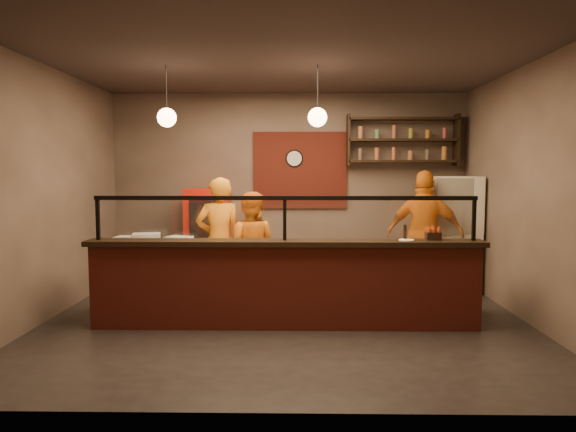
{
  "coord_description": "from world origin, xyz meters",
  "views": [
    {
      "loc": [
        0.14,
        -6.32,
        1.85
      ],
      "look_at": [
        0.03,
        0.3,
        1.3
      ],
      "focal_mm": 32.0,
      "sensor_mm": 36.0,
      "label": 1
    }
  ],
  "objects_px": {
    "cook_mid": "(250,248)",
    "pizza_dough": "(305,246)",
    "fridge": "(453,234)",
    "cook_left": "(219,241)",
    "wall_clock": "(294,159)",
    "pepper_mill": "(405,232)",
    "condiment_caddy": "(433,236)",
    "cook_right": "(425,234)",
    "red_cooler": "(208,236)"
  },
  "relations": [
    {
      "from": "cook_mid",
      "to": "wall_clock",
      "type": "bearing_deg",
      "value": -102.97
    },
    {
      "from": "wall_clock",
      "to": "cook_left",
      "type": "bearing_deg",
      "value": -123.03
    },
    {
      "from": "pizza_dough",
      "to": "pepper_mill",
      "type": "bearing_deg",
      "value": -25.53
    },
    {
      "from": "wall_clock",
      "to": "pepper_mill",
      "type": "distance_m",
      "value": 3.16
    },
    {
      "from": "cook_left",
      "to": "fridge",
      "type": "relative_size",
      "value": 0.99
    },
    {
      "from": "condiment_caddy",
      "to": "wall_clock",
      "type": "bearing_deg",
      "value": 121.65
    },
    {
      "from": "wall_clock",
      "to": "condiment_caddy",
      "type": "distance_m",
      "value": 3.32
    },
    {
      "from": "cook_mid",
      "to": "red_cooler",
      "type": "distance_m",
      "value": 1.49
    },
    {
      "from": "wall_clock",
      "to": "cook_left",
      "type": "distance_m",
      "value": 2.27
    },
    {
      "from": "wall_clock",
      "to": "pizza_dough",
      "type": "relative_size",
      "value": 0.58
    },
    {
      "from": "fridge",
      "to": "pizza_dough",
      "type": "height_order",
      "value": "fridge"
    },
    {
      "from": "red_cooler",
      "to": "condiment_caddy",
      "type": "xyz_separation_m",
      "value": [
        3.1,
        -2.39,
        0.31
      ]
    },
    {
      "from": "cook_left",
      "to": "pizza_dough",
      "type": "bearing_deg",
      "value": 141.24
    },
    {
      "from": "cook_right",
      "to": "pepper_mill",
      "type": "xyz_separation_m",
      "value": [
        -0.62,
        -1.53,
        0.2
      ]
    },
    {
      "from": "cook_left",
      "to": "red_cooler",
      "type": "distance_m",
      "value": 1.37
    },
    {
      "from": "fridge",
      "to": "condiment_caddy",
      "type": "xyz_separation_m",
      "value": [
        -0.84,
        -1.98,
        0.21
      ]
    },
    {
      "from": "fridge",
      "to": "condiment_caddy",
      "type": "relative_size",
      "value": 10.62
    },
    {
      "from": "wall_clock",
      "to": "cook_mid",
      "type": "bearing_deg",
      "value": -111.69
    },
    {
      "from": "wall_clock",
      "to": "pepper_mill",
      "type": "bearing_deg",
      "value": -63.84
    },
    {
      "from": "cook_right",
      "to": "red_cooler",
      "type": "height_order",
      "value": "cook_right"
    },
    {
      "from": "fridge",
      "to": "cook_left",
      "type": "bearing_deg",
      "value": -161.66
    },
    {
      "from": "cook_right",
      "to": "red_cooler",
      "type": "relative_size",
      "value": 1.18
    },
    {
      "from": "cook_right",
      "to": "pizza_dough",
      "type": "bearing_deg",
      "value": 46.11
    },
    {
      "from": "red_cooler",
      "to": "fridge",
      "type": "bearing_deg",
      "value": -4.71
    },
    {
      "from": "pizza_dough",
      "to": "cook_left",
      "type": "bearing_deg",
      "value": 156.44
    },
    {
      "from": "fridge",
      "to": "pizza_dough",
      "type": "relative_size",
      "value": 3.46
    },
    {
      "from": "cook_mid",
      "to": "red_cooler",
      "type": "height_order",
      "value": "red_cooler"
    },
    {
      "from": "fridge",
      "to": "pepper_mill",
      "type": "height_order",
      "value": "fridge"
    },
    {
      "from": "cook_left",
      "to": "condiment_caddy",
      "type": "relative_size",
      "value": 10.56
    },
    {
      "from": "pizza_dough",
      "to": "pepper_mill",
      "type": "distance_m",
      "value": 1.33
    },
    {
      "from": "cook_right",
      "to": "pizza_dough",
      "type": "relative_size",
      "value": 3.63
    },
    {
      "from": "fridge",
      "to": "red_cooler",
      "type": "relative_size",
      "value": 1.13
    },
    {
      "from": "fridge",
      "to": "pepper_mill",
      "type": "distance_m",
      "value": 2.32
    },
    {
      "from": "cook_left",
      "to": "wall_clock",
      "type": "bearing_deg",
      "value": -138.23
    },
    {
      "from": "wall_clock",
      "to": "pepper_mill",
      "type": "xyz_separation_m",
      "value": [
        1.33,
        -2.7,
        -0.95
      ]
    },
    {
      "from": "cook_left",
      "to": "condiment_caddy",
      "type": "distance_m",
      "value": 2.93
    },
    {
      "from": "cook_mid",
      "to": "pizza_dough",
      "type": "height_order",
      "value": "cook_mid"
    },
    {
      "from": "fridge",
      "to": "red_cooler",
      "type": "bearing_deg",
      "value": 178.22
    },
    {
      "from": "cook_mid",
      "to": "pizza_dough",
      "type": "bearing_deg",
      "value": 151.77
    },
    {
      "from": "condiment_caddy",
      "to": "fridge",
      "type": "bearing_deg",
      "value": 67.07
    },
    {
      "from": "cook_mid",
      "to": "pepper_mill",
      "type": "relative_size",
      "value": 8.8
    },
    {
      "from": "cook_mid",
      "to": "cook_right",
      "type": "bearing_deg",
      "value": -162.78
    },
    {
      "from": "cook_right",
      "to": "fridge",
      "type": "distance_m",
      "value": 0.72
    },
    {
      "from": "cook_left",
      "to": "cook_mid",
      "type": "xyz_separation_m",
      "value": [
        0.43,
        0.06,
        -0.1
      ]
    },
    {
      "from": "cook_left",
      "to": "cook_right",
      "type": "distance_m",
      "value": 3.03
    },
    {
      "from": "cook_right",
      "to": "pizza_dough",
      "type": "distance_m",
      "value": 2.04
    },
    {
      "from": "cook_mid",
      "to": "condiment_caddy",
      "type": "bearing_deg",
      "value": 162.25
    },
    {
      "from": "pizza_dough",
      "to": "condiment_caddy",
      "type": "bearing_deg",
      "value": -20.21
    },
    {
      "from": "wall_clock",
      "to": "cook_right",
      "type": "height_order",
      "value": "wall_clock"
    },
    {
      "from": "cook_left",
      "to": "condiment_caddy",
      "type": "xyz_separation_m",
      "value": [
        2.71,
        -1.08,
        0.21
      ]
    }
  ]
}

